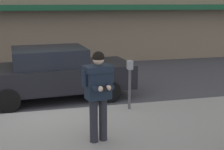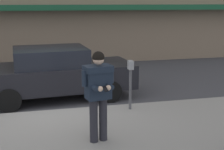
{
  "view_description": "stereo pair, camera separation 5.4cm",
  "coord_description": "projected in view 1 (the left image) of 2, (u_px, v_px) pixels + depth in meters",
  "views": [
    {
      "loc": [
        -0.22,
        -7.93,
        2.84
      ],
      "look_at": [
        1.14,
        -2.35,
        1.49
      ],
      "focal_mm": 50.0,
      "sensor_mm": 36.0,
      "label": 1
    },
    {
      "loc": [
        -0.17,
        -7.94,
        2.84
      ],
      "look_at": [
        1.14,
        -2.35,
        1.49
      ],
      "focal_mm": 50.0,
      "sensor_mm": 36.0,
      "label": 2
    }
  ],
  "objects": [
    {
      "name": "ground_plane",
      "position": [
        49.0,
        113.0,
        8.2
      ],
      "size": [
        80.0,
        80.0,
        0.0
      ],
      "primitive_type": "plane",
      "color": "#3D3D42"
    },
    {
      "name": "curb_paint_line",
      "position": [
        86.0,
        109.0,
        8.47
      ],
      "size": [
        28.0,
        0.12,
        0.01
      ],
      "primitive_type": "cube",
      "color": "silver",
      "rests_on": "ground"
    },
    {
      "name": "parked_sedan_mid",
      "position": [
        55.0,
        73.0,
        9.25
      ],
      "size": [
        4.62,
        2.18,
        1.54
      ],
      "color": "black",
      "rests_on": "ground"
    },
    {
      "name": "man_texting_on_phone",
      "position": [
        98.0,
        87.0,
        5.95
      ],
      "size": [
        0.64,
        0.63,
        1.81
      ],
      "color": "#23232B",
      "rests_on": "sidewalk"
    },
    {
      "name": "parking_meter",
      "position": [
        130.0,
        78.0,
        7.88
      ],
      "size": [
        0.12,
        0.18,
        1.27
      ],
      "color": "#4C4C51",
      "rests_on": "sidewalk"
    }
  ]
}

